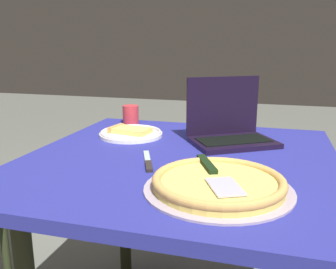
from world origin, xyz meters
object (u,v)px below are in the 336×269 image
(laptop, at_px, (229,128))
(table_knife, at_px, (148,162))
(dining_table, at_px, (180,181))
(pizza_tray, at_px, (218,183))
(drink_cup, at_px, (131,114))
(pizza_plate, at_px, (131,133))

(laptop, relative_size, table_knife, 1.79)
(dining_table, relative_size, table_knife, 5.14)
(laptop, bearing_deg, pizza_tray, 3.47)
(pizza_tray, bearing_deg, table_knife, -122.54)
(dining_table, distance_m, drink_cup, 0.57)
(dining_table, bearing_deg, pizza_plate, -129.06)
(pizza_plate, bearing_deg, pizza_tray, 42.18)
(pizza_plate, relative_size, table_knife, 1.26)
(pizza_tray, relative_size, drink_cup, 4.50)
(pizza_plate, bearing_deg, laptop, 91.74)
(pizza_plate, xyz_separation_m, pizza_tray, (0.47, 0.43, 0.01))
(dining_table, xyz_separation_m, drink_cup, (-0.44, -0.35, 0.13))
(table_knife, distance_m, drink_cup, 0.60)
(pizza_plate, distance_m, pizza_tray, 0.63)
(pizza_plate, bearing_deg, drink_cup, -158.80)
(pizza_plate, height_order, table_knife, pizza_plate)
(dining_table, xyz_separation_m, pizza_tray, (0.26, 0.16, 0.11))
(dining_table, distance_m, pizza_plate, 0.35)
(dining_table, distance_m, laptop, 0.30)
(table_knife, bearing_deg, laptop, 146.81)
(pizza_plate, height_order, pizza_tray, pizza_tray)
(drink_cup, bearing_deg, pizza_tray, 36.45)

